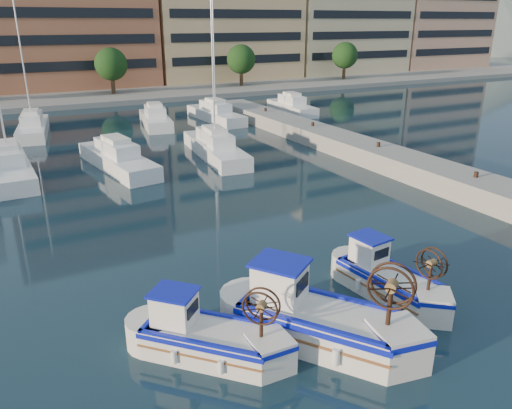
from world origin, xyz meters
name	(u,v)px	position (x,y,z in m)	size (l,w,h in m)	color
ground	(354,308)	(0.00, 0.00, 0.00)	(300.00, 300.00, 0.00)	#18303E
quay	(446,178)	(13.00, 8.00, 0.60)	(3.00, 60.00, 1.20)	gray
waterfront	(125,7)	(9.23, 65.04, 11.10)	(180.00, 40.00, 25.60)	gray
hill_east	(479,50)	(140.00, 110.00, 0.00)	(160.00, 160.00, 50.00)	slate
yacht_marina	(90,142)	(-3.73, 27.44, 0.53)	(41.14, 23.49, 11.50)	white
fishing_boat_a	(205,335)	(-5.48, 0.01, 0.69)	(3.84, 3.88, 2.51)	silver
fishing_boat_b	(315,317)	(-2.30, -0.93, 0.87)	(4.45, 5.11, 3.15)	silver
fishing_boat_c	(387,278)	(1.57, 0.20, 0.69)	(2.06, 4.08, 2.49)	silver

